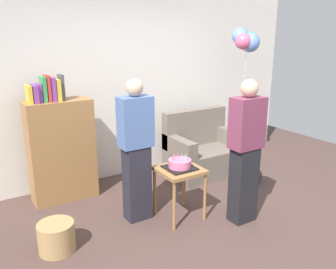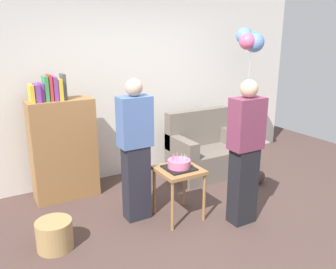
# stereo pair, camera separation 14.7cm
# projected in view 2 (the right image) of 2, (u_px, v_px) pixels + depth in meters

# --- Properties ---
(ground_plane) EXTENTS (8.00, 8.00, 0.00)m
(ground_plane) POSITION_uv_depth(u_px,v_px,m) (212.00, 230.00, 3.89)
(ground_plane) COLOR #4C3833
(wall_back) EXTENTS (6.00, 0.10, 2.70)m
(wall_back) POSITION_uv_depth(u_px,v_px,m) (132.00, 85.00, 5.22)
(wall_back) COLOR silver
(wall_back) RESTS_ON ground_plane
(couch) EXTENTS (1.10, 0.70, 0.96)m
(couch) POSITION_uv_depth(u_px,v_px,m) (205.00, 152.00, 5.39)
(couch) COLOR #6B6056
(couch) RESTS_ON ground_plane
(bookshelf) EXTENTS (0.80, 0.36, 1.61)m
(bookshelf) POSITION_uv_depth(u_px,v_px,m) (63.00, 147.00, 4.51)
(bookshelf) COLOR olive
(bookshelf) RESTS_ON ground_plane
(side_table) EXTENTS (0.48, 0.48, 0.61)m
(side_table) POSITION_uv_depth(u_px,v_px,m) (179.00, 176.00, 4.03)
(side_table) COLOR olive
(side_table) RESTS_ON ground_plane
(birthday_cake) EXTENTS (0.32, 0.32, 0.17)m
(birthday_cake) POSITION_uv_depth(u_px,v_px,m) (179.00, 164.00, 3.99)
(birthday_cake) COLOR black
(birthday_cake) RESTS_ON side_table
(person_blowing_candles) EXTENTS (0.36, 0.22, 1.63)m
(person_blowing_candles) POSITION_uv_depth(u_px,v_px,m) (136.00, 150.00, 3.94)
(person_blowing_candles) COLOR #23232D
(person_blowing_candles) RESTS_ON ground_plane
(person_holding_cake) EXTENTS (0.36, 0.22, 1.63)m
(person_holding_cake) POSITION_uv_depth(u_px,v_px,m) (245.00, 153.00, 3.85)
(person_holding_cake) COLOR black
(person_holding_cake) RESTS_ON ground_plane
(wicker_basket) EXTENTS (0.36, 0.36, 0.30)m
(wicker_basket) POSITION_uv_depth(u_px,v_px,m) (55.00, 235.00, 3.53)
(wicker_basket) COLOR #A88451
(wicker_basket) RESTS_ON ground_plane
(handbag) EXTENTS (0.28, 0.14, 0.20)m
(handbag) POSITION_uv_depth(u_px,v_px,m) (257.00, 178.00, 5.04)
(handbag) COLOR #473328
(handbag) RESTS_ON ground_plane
(balloon_bunch) EXTENTS (0.39, 0.37, 2.17)m
(balloon_bunch) POSITION_uv_depth(u_px,v_px,m) (251.00, 40.00, 5.17)
(balloon_bunch) COLOR silver
(balloon_bunch) RESTS_ON ground_plane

